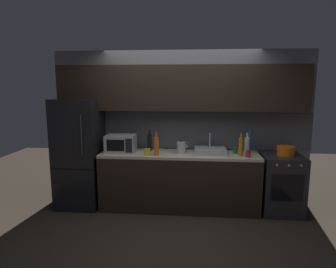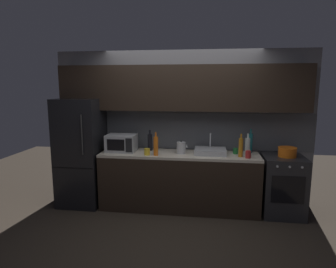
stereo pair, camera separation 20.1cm
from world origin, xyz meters
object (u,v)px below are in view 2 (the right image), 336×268
Objects in this scene: wine_bottle_dark at (150,142)px; mug_red at (248,154)px; wine_bottle_teal at (250,143)px; mug_yellow at (147,152)px; mug_green at (236,151)px; wine_bottle_amber at (241,147)px; kettle at (181,148)px; wine_bottle_orange at (156,146)px; microwave at (122,143)px; cooking_pot at (287,152)px; wine_bottle_clear at (247,146)px; oven_range at (282,186)px; refrigerator at (81,152)px.

wine_bottle_dark is 1.54m from mug_red.
wine_bottle_teal is 3.69× the size of mug_yellow.
wine_bottle_amber is at bearing -72.98° from mug_green.
mug_yellow is at bearing -162.00° from kettle.
wine_bottle_orange is (-0.37, -0.17, 0.06)m from kettle.
microwave is at bearing 176.20° from wine_bottle_amber.
microwave is 2.53m from cooking_pot.
cooking_pot is at bearing 5.00° from mug_yellow.
wine_bottle_clear is (1.52, -0.10, -0.00)m from wine_bottle_dark.
wine_bottle_clear is 0.21m from mug_red.
mug_green is at bearing 6.61° from kettle.
kettle is (-1.53, -0.02, 0.54)m from oven_range.
refrigerator is 6.57× the size of cooking_pot.
wine_bottle_teal is 0.55m from cooking_pot.
wine_bottle_clear reaches higher than cooking_pot.
mug_red is at bearing -163.49° from oven_range.
mug_green is at bearing 12.68° from wine_bottle_orange.
wine_bottle_orange is at bearing -174.37° from cooking_pot.
wine_bottle_orange is at bearing -154.72° from kettle.
mug_red is at bearing -57.04° from mug_green.
kettle reaches higher than mug_yellow.
mug_green is 0.29m from mug_red.
microwave reaches higher than mug_red.
wine_bottle_orange reaches higher than kettle.
microwave is 4.54× the size of mug_yellow.
oven_range is at bearing 16.51° from mug_red.
oven_range is (3.17, -0.00, -0.42)m from refrigerator.
wine_bottle_clear is at bearing 49.60° from wine_bottle_amber.
cooking_pot is at bearing 2.11° from oven_range.
wine_bottle_amber is at bearing 149.59° from mug_red.
wine_bottle_dark reaches higher than kettle.
microwave is 0.63m from wine_bottle_orange.
wine_bottle_clear is 1.52m from mug_yellow.
refrigerator is 5.02× the size of wine_bottle_amber.
wine_bottle_amber is 0.34m from wine_bottle_teal.
wine_bottle_amber is (1.85, -0.12, 0.01)m from microwave.
wine_bottle_orange is (0.59, -0.21, 0.01)m from microwave.
mug_red reaches higher than oven_range.
wine_bottle_orange is (-1.37, -0.22, 0.01)m from wine_bottle_clear.
kettle is 0.58× the size of wine_bottle_orange.
mug_green is (-0.23, -0.11, -0.11)m from wine_bottle_teal.
oven_range is 10.07× the size of mug_green.
microwave is at bearing 174.67° from mug_red.
refrigerator is 1.15m from mug_yellow.
wine_bottle_teal reaches higher than mug_yellow.
kettle is (1.64, -0.02, 0.12)m from refrigerator.
wine_bottle_orange is (-1.90, -0.19, 0.60)m from oven_range.
wine_bottle_teal reaches higher than wine_bottle_amber.
refrigerator is 3.21m from cooking_pot.
wine_bottle_teal is at bearing 11.06° from kettle.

